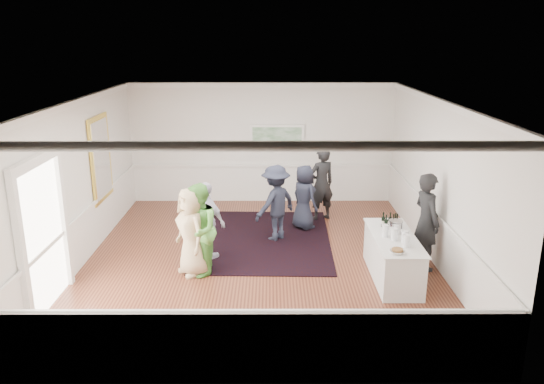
{
  "coord_description": "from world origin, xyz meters",
  "views": [
    {
      "loc": [
        0.23,
        -9.93,
        4.34
      ],
      "look_at": [
        0.26,
        0.2,
        1.36
      ],
      "focal_mm": 35.0,
      "sensor_mm": 36.0,
      "label": 1
    }
  ],
  "objects_px": {
    "serving_table": "(393,257)",
    "guest_dark_a": "(276,203)",
    "guest_green": "(199,230)",
    "ice_bucket": "(396,227)",
    "bartender": "(426,221)",
    "guest_tan": "(191,232)",
    "nut_bowl": "(397,251)",
    "guest_lilac": "(207,221)",
    "guest_navy": "(304,197)",
    "guest_dark_b": "(321,184)"
  },
  "relations": [
    {
      "from": "guest_green",
      "to": "ice_bucket",
      "type": "xyz_separation_m",
      "value": [
        3.66,
        -0.01,
        0.06
      ]
    },
    {
      "from": "guest_green",
      "to": "ice_bucket",
      "type": "relative_size",
      "value": 6.78
    },
    {
      "from": "bartender",
      "to": "guest_dark_b",
      "type": "height_order",
      "value": "bartender"
    },
    {
      "from": "guest_dark_b",
      "to": "guest_navy",
      "type": "height_order",
      "value": "guest_dark_b"
    },
    {
      "from": "serving_table",
      "to": "guest_tan",
      "type": "height_order",
      "value": "guest_tan"
    },
    {
      "from": "bartender",
      "to": "guest_green",
      "type": "xyz_separation_m",
      "value": [
        -4.31,
        -0.27,
        -0.07
      ]
    },
    {
      "from": "bartender",
      "to": "guest_dark_a",
      "type": "distance_m",
      "value": 3.24
    },
    {
      "from": "guest_navy",
      "to": "ice_bucket",
      "type": "relative_size",
      "value": 5.83
    },
    {
      "from": "guest_green",
      "to": "guest_lilac",
      "type": "distance_m",
      "value": 0.74
    },
    {
      "from": "nut_bowl",
      "to": "guest_green",
      "type": "bearing_deg",
      "value": 164.45
    },
    {
      "from": "guest_dark_b",
      "to": "guest_green",
      "type": "bearing_deg",
      "value": 26.38
    },
    {
      "from": "guest_dark_a",
      "to": "nut_bowl",
      "type": "bearing_deg",
      "value": 82.25
    },
    {
      "from": "serving_table",
      "to": "guest_lilac",
      "type": "height_order",
      "value": "guest_lilac"
    },
    {
      "from": "guest_green",
      "to": "nut_bowl",
      "type": "distance_m",
      "value": 3.61
    },
    {
      "from": "guest_lilac",
      "to": "guest_dark_a",
      "type": "bearing_deg",
      "value": -104.98
    },
    {
      "from": "guest_lilac",
      "to": "guest_dark_b",
      "type": "relative_size",
      "value": 0.88
    },
    {
      "from": "serving_table",
      "to": "guest_dark_a",
      "type": "height_order",
      "value": "guest_dark_a"
    },
    {
      "from": "serving_table",
      "to": "guest_green",
      "type": "distance_m",
      "value": 3.63
    },
    {
      "from": "guest_dark_a",
      "to": "guest_navy",
      "type": "xyz_separation_m",
      "value": [
        0.67,
        0.7,
        -0.08
      ]
    },
    {
      "from": "guest_dark_b",
      "to": "guest_tan",
      "type": "bearing_deg",
      "value": 24.72
    },
    {
      "from": "ice_bucket",
      "to": "nut_bowl",
      "type": "relative_size",
      "value": 1.03
    },
    {
      "from": "bartender",
      "to": "guest_tan",
      "type": "xyz_separation_m",
      "value": [
        -4.45,
        -0.26,
        -0.1
      ]
    },
    {
      "from": "serving_table",
      "to": "guest_dark_b",
      "type": "bearing_deg",
      "value": 107.1
    },
    {
      "from": "bartender",
      "to": "guest_navy",
      "type": "height_order",
      "value": "bartender"
    },
    {
      "from": "serving_table",
      "to": "guest_dark_a",
      "type": "xyz_separation_m",
      "value": [
        -2.15,
        1.98,
        0.43
      ]
    },
    {
      "from": "guest_tan",
      "to": "ice_bucket",
      "type": "relative_size",
      "value": 6.51
    },
    {
      "from": "ice_bucket",
      "to": "guest_dark_a",
      "type": "bearing_deg",
      "value": 140.74
    },
    {
      "from": "guest_green",
      "to": "guest_lilac",
      "type": "relative_size",
      "value": 1.11
    },
    {
      "from": "guest_dark_b",
      "to": "nut_bowl",
      "type": "distance_m",
      "value": 4.21
    },
    {
      "from": "serving_table",
      "to": "bartender",
      "type": "bearing_deg",
      "value": 32.96
    },
    {
      "from": "guest_tan",
      "to": "nut_bowl",
      "type": "distance_m",
      "value": 3.75
    },
    {
      "from": "guest_dark_a",
      "to": "guest_dark_b",
      "type": "height_order",
      "value": "guest_dark_b"
    },
    {
      "from": "serving_table",
      "to": "guest_dark_a",
      "type": "distance_m",
      "value": 2.95
    },
    {
      "from": "guest_dark_a",
      "to": "guest_tan",
      "type": "bearing_deg",
      "value": 4.09
    },
    {
      "from": "serving_table",
      "to": "nut_bowl",
      "type": "height_order",
      "value": "nut_bowl"
    },
    {
      "from": "guest_tan",
      "to": "guest_dark_a",
      "type": "relative_size",
      "value": 1.0
    },
    {
      "from": "bartender",
      "to": "nut_bowl",
      "type": "height_order",
      "value": "bartender"
    },
    {
      "from": "guest_tan",
      "to": "guest_navy",
      "type": "height_order",
      "value": "guest_tan"
    },
    {
      "from": "guest_lilac",
      "to": "guest_navy",
      "type": "bearing_deg",
      "value": -101.82
    },
    {
      "from": "guest_green",
      "to": "nut_bowl",
      "type": "bearing_deg",
      "value": 68.56
    },
    {
      "from": "bartender",
      "to": "guest_green",
      "type": "height_order",
      "value": "bartender"
    },
    {
      "from": "bartender",
      "to": "guest_dark_a",
      "type": "bearing_deg",
      "value": 45.91
    },
    {
      "from": "guest_dark_b",
      "to": "ice_bucket",
      "type": "relative_size",
      "value": 6.93
    },
    {
      "from": "guest_tan",
      "to": "guest_lilac",
      "type": "relative_size",
      "value": 1.06
    },
    {
      "from": "guest_dark_a",
      "to": "nut_bowl",
      "type": "height_order",
      "value": "guest_dark_a"
    },
    {
      "from": "guest_navy",
      "to": "ice_bucket",
      "type": "bearing_deg",
      "value": 175.57
    },
    {
      "from": "guest_dark_a",
      "to": "bartender",
      "type": "bearing_deg",
      "value": 107.99
    },
    {
      "from": "guest_dark_b",
      "to": "nut_bowl",
      "type": "height_order",
      "value": "guest_dark_b"
    },
    {
      "from": "nut_bowl",
      "to": "ice_bucket",
      "type": "bearing_deg",
      "value": 79.19
    },
    {
      "from": "ice_bucket",
      "to": "nut_bowl",
      "type": "distance_m",
      "value": 0.97
    }
  ]
}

